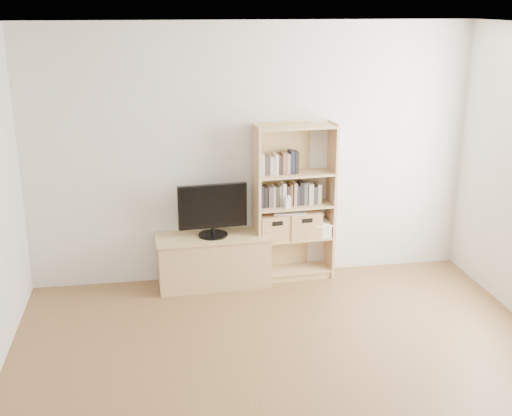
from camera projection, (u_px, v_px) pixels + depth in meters
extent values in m
cube|color=brown|center=(309.00, 415.00, 4.49)|extent=(4.50, 5.00, 0.01)
cube|color=beige|center=(252.00, 154.00, 6.44)|extent=(4.50, 0.02, 2.60)
cube|color=white|center=(320.00, 31.00, 3.69)|extent=(4.50, 5.00, 0.01)
cube|color=tan|center=(214.00, 261.00, 6.49)|extent=(1.13, 0.46, 0.51)
cube|color=tan|center=(294.00, 203.00, 6.51)|extent=(0.83, 0.34, 1.62)
cube|color=black|center=(213.00, 210.00, 6.33)|extent=(0.69, 0.10, 0.54)
cube|color=black|center=(294.00, 194.00, 6.50)|extent=(0.84, 0.21, 0.22)
cube|color=black|center=(277.00, 165.00, 6.37)|extent=(0.36, 0.16, 0.18)
cube|color=white|center=(288.00, 203.00, 6.40)|extent=(0.06, 0.04, 0.11)
cube|color=#B38150|center=(274.00, 226.00, 6.53)|extent=(0.34, 0.29, 0.26)
cube|color=#B38150|center=(303.00, 223.00, 6.60)|extent=(0.34, 0.29, 0.27)
cube|color=silver|center=(289.00, 212.00, 6.52)|extent=(0.35, 0.27, 0.03)
cube|color=silver|center=(320.00, 229.00, 6.66)|extent=(0.20, 0.28, 0.13)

